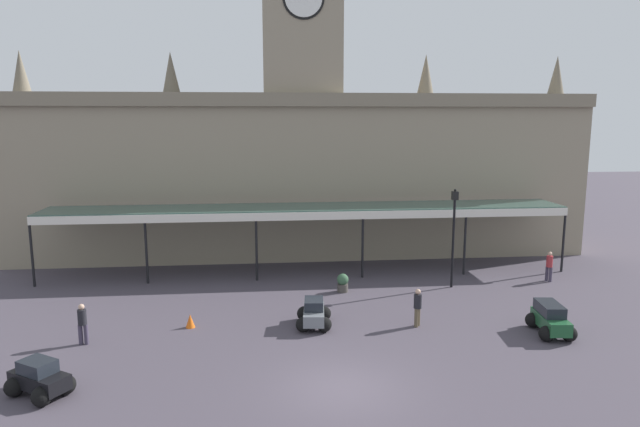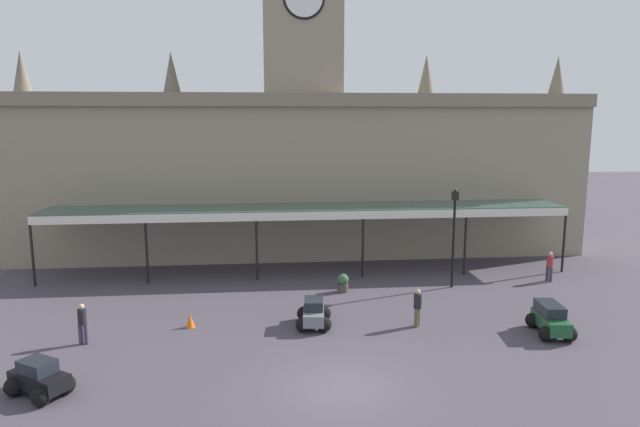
% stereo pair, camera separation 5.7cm
% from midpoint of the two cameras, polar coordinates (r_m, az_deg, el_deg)
% --- Properties ---
extents(ground_plane, '(140.00, 140.00, 0.00)m').
position_cam_midpoint_polar(ground_plane, '(19.67, 2.29, -17.28)').
color(ground_plane, '#47404B').
extents(station_building, '(36.28, 6.08, 20.15)m').
position_cam_midpoint_polar(station_building, '(37.02, -1.79, 5.53)').
color(station_building, gray).
rests_on(station_building, ground).
extents(entrance_canopy, '(29.69, 3.26, 3.87)m').
position_cam_midpoint_polar(entrance_canopy, '(32.09, -1.14, 0.41)').
color(entrance_canopy, '#38564C').
rests_on(entrance_canopy, ground).
extents(car_grey_sedan, '(1.65, 2.13, 1.19)m').
position_cam_midpoint_polar(car_grey_sedan, '(24.68, -0.57, -10.23)').
color(car_grey_sedan, slate).
rests_on(car_grey_sedan, ground).
extents(car_green_estate, '(1.70, 2.33, 1.27)m').
position_cam_midpoint_polar(car_green_estate, '(25.69, 22.37, -10.03)').
color(car_green_estate, '#1E512D').
rests_on(car_green_estate, ground).
extents(car_black_sedan, '(2.25, 2.12, 1.19)m').
position_cam_midpoint_polar(car_black_sedan, '(21.11, -26.49, -14.88)').
color(car_black_sedan, black).
rests_on(car_black_sedan, ground).
extents(pedestrian_crossing_forecourt, '(0.34, 0.34, 1.67)m').
position_cam_midpoint_polar(pedestrian_crossing_forecourt, '(24.85, 9.92, -9.24)').
color(pedestrian_crossing_forecourt, brown).
rests_on(pedestrian_crossing_forecourt, ground).
extents(pedestrian_beside_cars, '(0.34, 0.36, 1.67)m').
position_cam_midpoint_polar(pedestrian_beside_cars, '(33.42, 22.30, -4.89)').
color(pedestrian_beside_cars, '#3F384C').
rests_on(pedestrian_beside_cars, ground).
extents(pedestrian_near_entrance, '(0.39, 0.34, 1.67)m').
position_cam_midpoint_polar(pedestrian_near_entrance, '(24.55, -22.87, -10.12)').
color(pedestrian_near_entrance, '#3F384C').
rests_on(pedestrian_near_entrance, ground).
extents(victorian_lamppost, '(0.30, 0.30, 5.27)m').
position_cam_midpoint_polar(victorian_lamppost, '(30.20, 13.47, -1.36)').
color(victorian_lamppost, black).
rests_on(victorian_lamppost, ground).
extents(traffic_cone, '(0.40, 0.40, 0.59)m').
position_cam_midpoint_polar(traffic_cone, '(25.21, -12.95, -10.55)').
color(traffic_cone, orange).
rests_on(traffic_cone, ground).
extents(planter_forecourt_centre, '(0.60, 0.60, 0.96)m').
position_cam_midpoint_polar(planter_forecourt_centre, '(29.29, 2.39, -7.01)').
color(planter_forecourt_centre, '#47423D').
rests_on(planter_forecourt_centre, ground).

